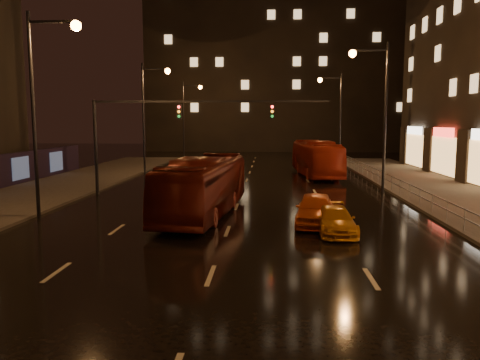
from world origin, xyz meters
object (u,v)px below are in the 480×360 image
object	(u,v)px
bus_red	(204,186)
taxi_far	(335,220)
taxi_near	(315,209)
bus_curb	(316,158)

from	to	relation	value
bus_red	taxi_far	size ratio (longest dim) A/B	2.80
taxi_near	taxi_far	size ratio (longest dim) A/B	1.12
bus_curb	taxi_near	xyz separation A→B (m)	(-2.00, -20.05, -0.82)
bus_red	taxi_near	size ratio (longest dim) A/B	2.49
taxi_far	bus_curb	bearing A→B (deg)	85.65
taxi_near	taxi_far	xyz separation A→B (m)	(0.71, -1.53, -0.18)
bus_curb	taxi_near	bearing A→B (deg)	-100.98
bus_red	bus_curb	distance (m)	19.47
bus_red	bus_curb	world-z (taller)	bus_curb
bus_red	taxi_near	world-z (taller)	bus_red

